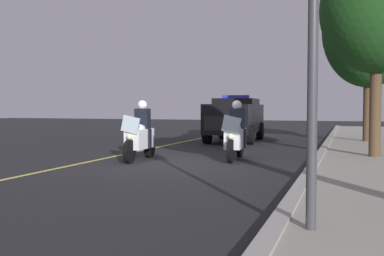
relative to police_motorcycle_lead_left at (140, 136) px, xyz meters
The scene contains 10 objects.
ground_plane 1.42m from the police_motorcycle_lead_left, 79.65° to the left, with size 80.00×80.00×0.00m, color black.
curb_strip 4.88m from the police_motorcycle_lead_left, 87.36° to the left, with size 48.00×0.24×0.15m, color #9E9B93.
lane_stripe_center 1.40m from the police_motorcycle_lead_left, 79.46° to the right, with size 48.00×0.12×0.01m, color #E0D14C.
police_motorcycle_lead_left is the anchor object (origin of this frame).
police_motorcycle_lead_right 2.75m from the police_motorcycle_lead_left, 111.34° to the left, with size 2.14×0.60×1.72m.
police_suv 8.01m from the police_motorcycle_lead_left, behind, with size 5.00×2.30×2.05m.
cyclist_background 12.90m from the police_motorcycle_lead_left, 162.43° to the left, with size 1.76×0.33×1.69m.
traffic_light 8.49m from the police_motorcycle_lead_left, 39.46° to the left, with size 0.38×0.28×3.62m.
tree_mid_block 7.65m from the police_motorcycle_lead_left, 110.03° to the left, with size 3.19×3.19×6.04m.
tree_far_back 11.44m from the police_motorcycle_lead_left, 143.69° to the left, with size 3.74×3.74×7.09m.
Camera 1 is at (11.53, 4.42, 1.53)m, focal length 42.56 mm.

